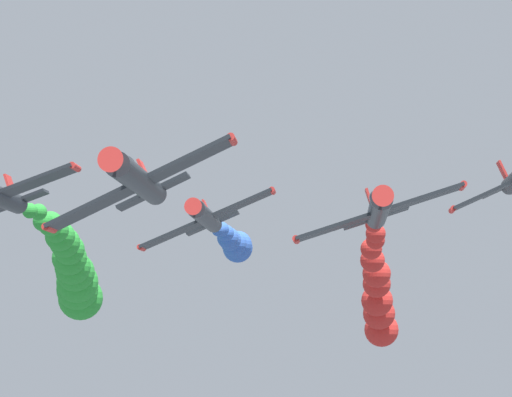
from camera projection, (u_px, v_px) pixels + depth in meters
name	position (u px, v px, depth m)	size (l,w,h in m)	color
airplane_lead	(137.00, 179.00, 46.70)	(8.79, 10.35, 4.44)	#23282D
airplane_left_inner	(379.00, 209.00, 54.61)	(9.22, 10.35, 3.42)	#23282D
smoke_trail_left_inner	(378.00, 299.00, 76.06)	(3.12, 21.91, 7.93)	red
smoke_trail_right_inner	(74.00, 275.00, 79.20)	(4.79, 24.31, 6.87)	green
airplane_left_outer	(205.00, 216.00, 66.60)	(8.93, 10.35, 4.09)	#23282D
smoke_trail_left_outer	(234.00, 243.00, 81.72)	(2.52, 13.12, 2.44)	blue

